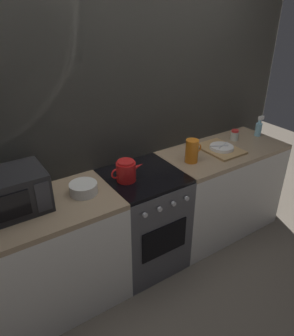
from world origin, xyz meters
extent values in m
plane|color=#6B6054|center=(0.00, 0.00, 0.00)|extent=(8.00, 8.00, 0.00)
cube|color=#B2AD9E|center=(0.00, 0.33, 1.20)|extent=(3.60, 0.05, 2.40)
cube|color=silver|center=(0.00, 0.30, 1.20)|extent=(3.58, 0.01, 2.39)
cube|color=silver|center=(-0.90, 0.00, 0.43)|extent=(1.20, 0.60, 0.86)
cube|color=#9E8466|center=(-0.90, 0.00, 0.88)|extent=(1.20, 0.60, 0.04)
cube|color=#4C4C51|center=(0.00, 0.00, 0.43)|extent=(0.60, 0.60, 0.87)
cube|color=black|center=(0.00, 0.00, 0.89)|extent=(0.59, 0.59, 0.03)
cube|color=black|center=(0.00, -0.30, 0.45)|extent=(0.42, 0.01, 0.28)
cylinder|color=#B7B7BC|center=(-0.19, -0.32, 0.78)|extent=(0.04, 0.02, 0.04)
cylinder|color=#B7B7BC|center=(-0.06, -0.32, 0.78)|extent=(0.04, 0.02, 0.04)
cylinder|color=#B7B7BC|center=(0.06, -0.32, 0.78)|extent=(0.04, 0.02, 0.04)
cylinder|color=#B7B7BC|center=(0.19, -0.32, 0.78)|extent=(0.04, 0.02, 0.04)
cube|color=silver|center=(0.90, 0.00, 0.43)|extent=(1.20, 0.60, 0.86)
cube|color=#9E8466|center=(0.90, 0.00, 0.88)|extent=(1.20, 0.60, 0.04)
cube|color=black|center=(-0.97, 0.08, 1.04)|extent=(0.46, 0.34, 0.27)
cube|color=black|center=(-1.03, -0.10, 1.04)|extent=(0.28, 0.01, 0.17)
cube|color=#333338|center=(-0.81, -0.10, 1.04)|extent=(0.09, 0.01, 0.21)
cylinder|color=red|center=(-0.16, 0.00, 0.98)|extent=(0.15, 0.15, 0.15)
cylinder|color=red|center=(-0.16, 0.00, 1.06)|extent=(0.13, 0.13, 0.02)
cone|color=red|center=(-0.05, 0.00, 0.99)|extent=(0.10, 0.04, 0.05)
torus|color=red|center=(-0.24, 0.00, 0.98)|extent=(0.08, 0.01, 0.08)
cylinder|color=silver|center=(-0.50, 0.01, 0.94)|extent=(0.20, 0.20, 0.08)
cylinder|color=orange|center=(0.47, -0.03, 1.00)|extent=(0.11, 0.11, 0.20)
torus|color=orange|center=(0.53, -0.03, 1.01)|extent=(0.08, 0.01, 0.08)
cube|color=tan|center=(0.84, 0.00, 0.91)|extent=(0.30, 0.40, 0.02)
cylinder|color=white|center=(0.84, -0.02, 0.93)|extent=(0.22, 0.22, 0.01)
cylinder|color=white|center=(0.84, -0.02, 0.94)|extent=(0.21, 0.21, 0.01)
cylinder|color=silver|center=(0.86, -0.02, 0.95)|extent=(0.16, 0.07, 0.01)
cube|color=silver|center=(0.82, -0.01, 0.95)|extent=(0.16, 0.09, 0.00)
cylinder|color=silver|center=(1.13, 0.10, 0.94)|extent=(0.08, 0.08, 0.08)
cylinder|color=red|center=(1.13, 0.10, 0.99)|extent=(0.07, 0.07, 0.02)
cylinder|color=#8CCCE5|center=(1.41, 0.05, 0.97)|extent=(0.06, 0.06, 0.13)
cylinder|color=#8CCCE5|center=(1.41, 0.05, 1.05)|extent=(0.03, 0.03, 0.04)
cube|color=white|center=(1.43, 0.05, 1.08)|extent=(0.06, 0.02, 0.04)
camera|label=1|loc=(-1.20, -1.86, 2.14)|focal=34.18mm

